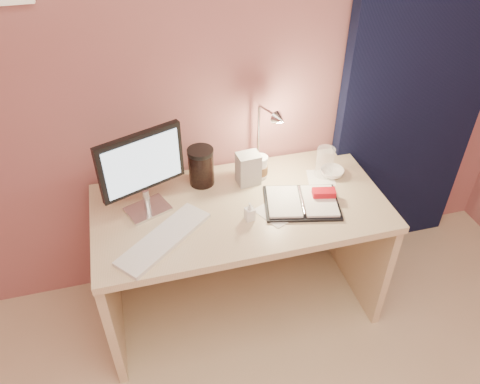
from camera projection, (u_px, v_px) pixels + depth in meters
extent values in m
plane|color=#A05D63|center=(220.00, 71.00, 2.19)|extent=(3.50, 0.00, 3.50)
cube|color=black|center=(418.00, 81.00, 2.45)|extent=(0.85, 0.08, 2.20)
cube|color=beige|center=(240.00, 208.00, 2.25)|extent=(1.40, 0.70, 0.04)
cube|color=beige|center=(109.00, 286.00, 2.34)|extent=(0.04, 0.66, 0.69)
cube|color=beige|center=(358.00, 237.00, 2.61)|extent=(0.04, 0.66, 0.69)
cube|color=beige|center=(226.00, 213.00, 2.69)|extent=(1.32, 0.03, 0.55)
cube|color=silver|center=(148.00, 209.00, 2.20)|extent=(0.23, 0.20, 0.01)
cylinder|color=silver|center=(146.00, 199.00, 2.17)|extent=(0.03, 0.03, 0.11)
cube|color=black|center=(140.00, 161.00, 2.03)|extent=(0.38, 0.17, 0.28)
cube|color=#BBE1FF|center=(138.00, 165.00, 2.01)|extent=(0.33, 0.13, 0.24)
cube|color=white|center=(164.00, 239.00, 2.04)|extent=(0.46, 0.41, 0.02)
cube|color=black|center=(301.00, 203.00, 2.24)|extent=(0.40, 0.34, 0.01)
cube|color=white|center=(284.00, 201.00, 2.23)|extent=(0.20, 0.26, 0.01)
cube|color=white|center=(320.00, 201.00, 2.23)|extent=(0.20, 0.26, 0.01)
cube|color=#A80E17|center=(324.00, 193.00, 2.25)|extent=(0.12, 0.08, 0.03)
cube|color=white|center=(278.00, 211.00, 2.20)|extent=(0.23, 0.23, 0.00)
cube|color=white|center=(321.00, 178.00, 2.41)|extent=(0.17, 0.17, 0.00)
cylinder|color=white|center=(260.00, 168.00, 2.38)|extent=(0.07, 0.07, 0.11)
cylinder|color=brown|center=(260.00, 169.00, 2.38)|extent=(0.08, 0.08, 0.05)
cylinder|color=white|center=(261.00, 158.00, 2.34)|extent=(0.08, 0.08, 0.01)
cylinder|color=white|center=(325.00, 162.00, 2.38)|extent=(0.09, 0.09, 0.16)
imported|color=white|center=(332.00, 172.00, 2.41)|extent=(0.15, 0.15, 0.04)
imported|color=white|center=(250.00, 211.00, 2.13)|extent=(0.05, 0.05, 0.09)
cylinder|color=black|center=(201.00, 168.00, 2.32)|extent=(0.13, 0.13, 0.18)
cube|color=beige|center=(248.00, 169.00, 2.33)|extent=(0.12, 0.10, 0.17)
cylinder|color=silver|center=(258.00, 163.00, 2.50)|extent=(0.09, 0.09, 0.01)
cylinder|color=silver|center=(258.00, 135.00, 2.39)|extent=(0.01, 0.01, 0.33)
cone|color=silver|center=(256.00, 123.00, 2.17)|extent=(0.08, 0.08, 0.07)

